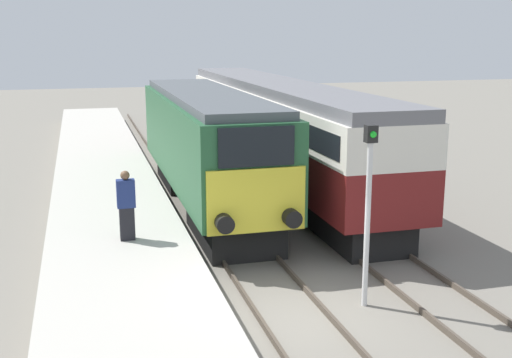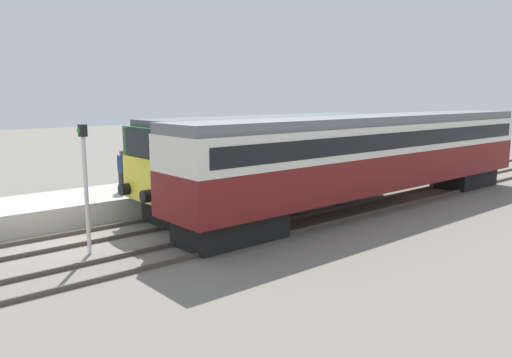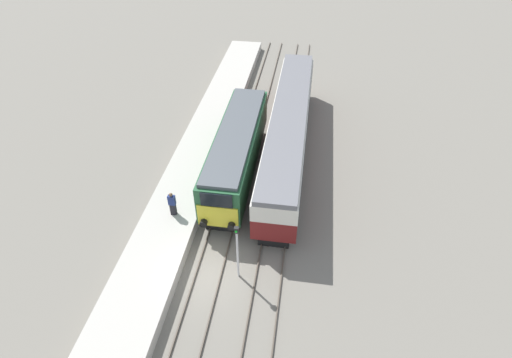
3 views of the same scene
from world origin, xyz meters
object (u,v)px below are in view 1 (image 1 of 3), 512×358
(person_on_platform, at_px, (126,206))
(signal_post, at_px, (368,201))
(passenger_carriage, at_px, (276,121))
(locomotive, at_px, (207,145))

(person_on_platform, bearing_deg, signal_post, -36.00)
(passenger_carriage, bearing_deg, person_on_platform, -127.04)
(passenger_carriage, xyz_separation_m, signal_post, (-1.70, -12.04, -0.07))
(signal_post, bearing_deg, locomotive, 100.84)
(locomotive, xyz_separation_m, person_on_platform, (-3.07, -5.41, -0.47))
(locomotive, relative_size, person_on_platform, 7.40)
(passenger_carriage, relative_size, person_on_platform, 11.59)
(locomotive, relative_size, passenger_carriage, 0.64)
(locomotive, height_order, person_on_platform, locomotive)
(person_on_platform, bearing_deg, passenger_carriage, 52.96)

